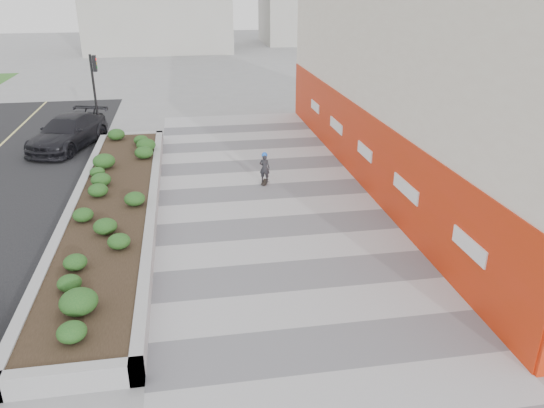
{
  "coord_description": "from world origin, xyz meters",
  "views": [
    {
      "loc": [
        -2.86,
        -10.76,
        7.62
      ],
      "look_at": [
        -0.31,
        4.39,
        1.1
      ],
      "focal_mm": 35.0,
      "sensor_mm": 36.0,
      "label": 1
    }
  ],
  "objects_px": {
    "planter": "(113,203)",
    "traffic_signal_near": "(95,83)",
    "skateboarder": "(265,168)",
    "car_dark": "(68,132)"
  },
  "relations": [
    {
      "from": "planter",
      "to": "car_dark",
      "type": "distance_m",
      "value": 9.16
    },
    {
      "from": "skateboarder",
      "to": "car_dark",
      "type": "distance_m",
      "value": 10.87
    },
    {
      "from": "car_dark",
      "to": "traffic_signal_near",
      "type": "bearing_deg",
      "value": 74.76
    },
    {
      "from": "planter",
      "to": "skateboarder",
      "type": "relative_size",
      "value": 13.63
    },
    {
      "from": "planter",
      "to": "skateboarder",
      "type": "height_order",
      "value": "skateboarder"
    },
    {
      "from": "skateboarder",
      "to": "traffic_signal_near",
      "type": "bearing_deg",
      "value": 150.35
    },
    {
      "from": "traffic_signal_near",
      "to": "car_dark",
      "type": "xyz_separation_m",
      "value": [
        -1.27,
        -1.85,
        -1.99
      ]
    },
    {
      "from": "skateboarder",
      "to": "car_dark",
      "type": "height_order",
      "value": "car_dark"
    },
    {
      "from": "planter",
      "to": "traffic_signal_near",
      "type": "height_order",
      "value": "traffic_signal_near"
    },
    {
      "from": "skateboarder",
      "to": "car_dark",
      "type": "xyz_separation_m",
      "value": [
        -8.69,
        6.54,
        0.1
      ]
    }
  ]
}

